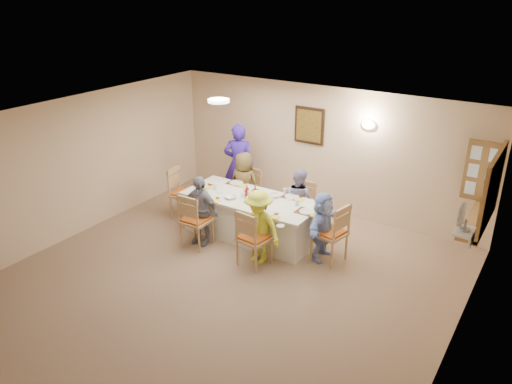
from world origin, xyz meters
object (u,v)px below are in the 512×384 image
Objects in this scene: chair_front_right at (254,237)px; diner_front_right at (258,227)px; diner_back_left at (244,184)px; condiment_ketchup at (247,191)px; chair_right_end at (330,232)px; diner_right_end at (323,226)px; desk_fan at (464,220)px; serving_hatch at (492,190)px; chair_back_right at (301,206)px; diner_back_right at (298,200)px; dining_table at (251,217)px; chair_front_left at (196,219)px; caregiver at (239,164)px; chair_back_left at (248,192)px; diner_front_left at (200,210)px; chair_left_end at (184,193)px.

diner_front_right is (0.00, 0.12, 0.13)m from chair_front_right.
condiment_ketchup is (0.53, -0.69, 0.22)m from diner_back_left.
chair_right_end is 0.15m from diner_right_end.
desk_fan is at bearing 3.21° from diner_front_right.
diner_back_left is (-4.21, 1.34, -0.90)m from desk_fan.
serving_hatch is at bearing 85.34° from desk_fan.
diner_front_right reaches higher than condiment_ketchup.
chair_back_right is 0.70× the size of diner_front_right.
dining_table is at bearing 58.23° from diner_back_right.
desk_fan is 0.30× the size of chair_front_left.
chair_front_right reaches higher than dining_table.
serving_hatch is 2.49m from chair_right_end.
chair_back_left is at bearing 115.98° from caregiver.
caregiver reaches higher than dining_table.
condiment_ketchup is at bearing 49.75° from diner_front_left.
diner_front_left is (-1.20, -1.36, 0.03)m from diner_back_right.
chair_right_end is 0.82× the size of diner_front_right.
desk_fan reaches higher than chair_right_end.
chair_back_right is at bearing 47.91° from diner_right_end.
desk_fan reaches higher than chair_back_right.
diner_front_right is at bearing -48.58° from dining_table.
caregiver is at bearing 132.40° from dining_table.
chair_back_right is 0.20m from diner_back_right.
caregiver is at bearing 146.49° from chair_back_left.
serving_hatch reaches higher than condiment_ketchup.
diner_front_left is (-1.20, -1.48, 0.19)m from chair_back_right.
diner_front_left is 0.89m from condiment_ketchup.
diner_back_right is at bearing 45.77° from condiment_ketchup.
chair_back_right is at bearing -83.31° from chair_front_right.
diner_back_left is 1.08× the size of diner_back_right.
chair_front_left is 1.91m from diner_back_right.
chair_front_left is 0.84× the size of diner_back_right.
chair_front_left reaches higher than chair_left_end.
caregiver is (-0.45, 0.47, 0.19)m from diner_back_left.
diner_front_right is (2.15, -0.68, 0.13)m from chair_left_end.
diner_back_left is 0.90m from condiment_ketchup.
chair_left_end is 1.18m from diner_back_left.
chair_front_right is 1.21m from diner_front_left.
chair_back_left is at bearing 178.53° from serving_hatch.
chair_front_left is at bearing 60.62° from diner_back_right.
caregiver is (-0.45, 1.83, 0.21)m from diner_front_left.
condiment_ketchup is at bearing -169.60° from serving_hatch.
condiment_ketchup is at bearing -125.49° from chair_front_left.
serving_hatch is 2.57m from diner_right_end.
condiment_ketchup is (0.53, 0.79, 0.37)m from chair_front_left.
chair_right_end is at bearing -87.80° from diner_right_end.
chair_back_left is 0.71× the size of diner_front_right.
chair_left_end is 1.18m from diner_front_left.
dining_table is 1.44m from diner_right_end.
chair_front_left reaches higher than chair_back_left.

